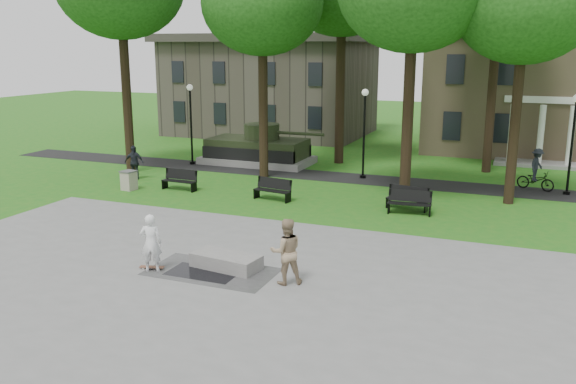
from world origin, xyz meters
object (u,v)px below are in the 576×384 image
at_px(friend_watching, 286,251).
at_px(cyclist, 536,173).
at_px(skateboarder, 151,243).
at_px(trash_bin, 129,180).
at_px(park_bench_0, 180,179).
at_px(concrete_block, 226,261).

xyz_separation_m(friend_watching, cyclist, (6.75, 15.89, -0.18)).
distance_m(skateboarder, trash_bin, 11.73).
distance_m(friend_watching, cyclist, 17.27).
bearing_deg(skateboarder, cyclist, -146.88).
height_order(skateboarder, trash_bin, skateboarder).
relative_size(friend_watching, park_bench_0, 1.10).
bearing_deg(friend_watching, cyclist, -145.06).
height_order(concrete_block, friend_watching, friend_watching).
distance_m(concrete_block, skateboarder, 2.41).
height_order(skateboarder, friend_watching, friend_watching).
relative_size(friend_watching, trash_bin, 2.08).
bearing_deg(trash_bin, park_bench_0, 22.71).
relative_size(concrete_block, park_bench_0, 1.21).
xyz_separation_m(concrete_block, cyclist, (9.01, 15.40, 0.60)).
distance_m(friend_watching, park_bench_0, 13.31).
xyz_separation_m(concrete_block, park_bench_0, (-7.19, 8.87, 0.28)).
distance_m(park_bench_0, trash_bin, 2.50).
height_order(skateboarder, park_bench_0, skateboarder).
bearing_deg(friend_watching, skateboarder, -23.69).
height_order(friend_watching, park_bench_0, friend_watching).
relative_size(concrete_block, skateboarder, 1.19).
height_order(friend_watching, cyclist, cyclist).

